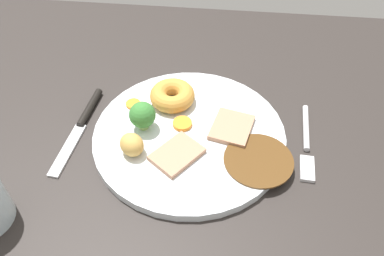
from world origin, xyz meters
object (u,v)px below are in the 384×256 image
Objects in this scene: knife at (82,122)px; roast_potato_left at (132,145)px; carrot_coin_back at (133,104)px; meat_slice_main at (177,154)px; fork at (306,143)px; meat_slice_under at (232,127)px; yorkshire_pudding at (172,96)px; broccoli_floret at (142,115)px; carrot_coin_front at (182,124)px; dinner_plate at (192,136)px.

roast_potato_left is at bearing 63.33° from knife.
carrot_coin_back is at bearing 122.39° from knife.
roast_potato_left reaches higher than knife.
meat_slice_main is 0.46× the size of fork.
meat_slice_under is 0.92× the size of yorkshire_pudding.
broccoli_floret is at bearing -41.35° from meat_slice_main.
carrot_coin_front is at bearing 96.08° from knife.
meat_slice_main is at bearing 138.65° from broccoli_floret.
carrot_coin_back is at bearing -23.23° from carrot_coin_front.
meat_slice_under is at bearing 179.49° from carrot_coin_front.
carrot_coin_front is 0.16× the size of knife.
knife is at bearing 27.03° from carrot_coin_back.
carrot_coin_back is at bearing -26.54° from dinner_plate.
knife is (17.85, -1.23, -0.25)cm from dinner_plate.
meat_slice_main is 2.34× the size of carrot_coin_front.
broccoli_floret is (5.86, 1.12, 2.28)cm from carrot_coin_front.
broccoli_floret reaches higher than roast_potato_left.
fork is 35.34cm from knife.
dinner_plate is 2.42cm from carrot_coin_front.
carrot_coin_front is at bearing -40.72° from dinner_plate.
dinner_plate is 7.77× the size of roast_potato_left.
yorkshire_pudding is 12.15cm from roast_potato_left.
carrot_coin_front is (7.65, -0.07, -0.09)cm from meat_slice_under.
fork is at bearing 170.72° from carrot_coin_back.
yorkshire_pudding is 5.71cm from carrot_coin_front.
fork is (-19.15, 0.85, -1.33)cm from carrot_coin_front.
roast_potato_left is at bearing 23.80° from meat_slice_under.
yorkshire_pudding is 7.29cm from broccoli_floret.
meat_slice_main is at bearing 71.31° from dinner_plate.
dinner_plate is at bearing -84.22° from fork.
dinner_plate is 17.50cm from fork.
carrot_coin_back is at bearing 12.87° from yorkshire_pudding.
knife is (16.20, -6.10, -1.35)cm from meat_slice_main.
roast_potato_left reaches higher than yorkshire_pudding.
meat_slice_under is 13.73cm from broccoli_floret.
fork is at bearing -178.08° from dinner_plate.
knife is at bearing -3.95° from dinner_plate.
broccoli_floret is at bearing -2.36° from dinner_plate.
broccoli_floret is 10.95cm from knife.
carrot_coin_front is 1.24× the size of carrot_coin_back.
knife is (35.33, -0.65, 0.06)cm from fork.
carrot_coin_front is at bearing -169.16° from broccoli_floret.
fork is 0.83× the size of knife.
carrot_coin_back reaches higher than knife.
meat_slice_main is 2.91× the size of carrot_coin_back.
meat_slice_main is at bearing 101.38° from yorkshire_pudding.
meat_slice_main is at bearing 39.22° from meat_slice_under.
meat_slice_under reaches higher than knife.
carrot_coin_back is (2.12, -9.97, -1.47)cm from roast_potato_left.
yorkshire_pudding is 6.56cm from carrot_coin_back.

